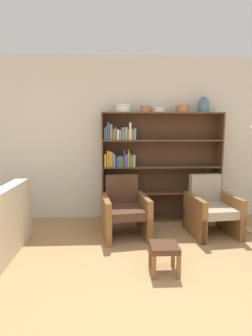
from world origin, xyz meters
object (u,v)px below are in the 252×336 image
Objects in this scene: bowl_stoneware at (183,108)px; armchair_cushioned at (211,209)px; vase_tall at (204,106)px; footstool at (164,250)px; bookshelf at (149,169)px; bowl_terracotta at (159,110)px; bowl_slate at (146,109)px; bowl_copper at (123,108)px; armchair_leather at (125,210)px.

bowl_stoneware is 0.25× the size of armchair_cushioned.
footstool is at bearing -118.92° from vase_tall.
bowl_terracotta reaches higher than bookshelf.
bowl_slate is 0.22× the size of armchair_cushioned.
armchair_cushioned reaches higher than footstool.
footstool is (-0.90, -1.07, -0.12)m from armchair_cushioned.
vase_tall is at bearing -1.09° from bookshelf.
vase_tall is at bearing -100.57° from armchair_cushioned.
bowl_terracotta is at bearing 0.00° from bowl_copper.
bowl_stoneware is at bearing 0.00° from bowl_copper.
footstool is (0.38, -1.07, -0.12)m from armchair_leather.
bowl_terracotta reaches higher than footstool.
bowl_terracotta is at bearing -140.49° from armchair_leather.
vase_tall is (1.32, 0.00, 0.04)m from bowl_copper.
bowl_stoneware is at bearing -0.00° from bowl_terracotta.
vase_tall is 2.58m from footstool.
bowl_slate is at bearing 180.00° from vase_tall.
footstool is (0.01, -1.72, -1.62)m from bowl_slate.
bowl_copper is 1.13× the size of bowl_terracotta.
bowl_slate reaches higher than footstool.
bowl_copper is 1.49× the size of bowl_slate.
bowl_copper is 0.58m from bowl_terracotta.
bowl_terracotta is at bearing 0.00° from bowl_slate.
bookshelf is 1.14m from bowl_stoneware.
bookshelf is 10.60× the size of bowl_slate.
armchair_leather is (-0.59, -0.65, -1.48)m from bowl_terracotta.
vase_tall is 2.14m from armchair_leather.
bowl_terracotta is 1.14× the size of bowl_stoneware.
bowl_terracotta reaches higher than armchair_leather.
footstool is at bearing -92.20° from bookshelf.
bowl_stoneware is at bearing -180.00° from vase_tall.
bowl_terracotta is (0.58, 0.00, -0.03)m from bowl_copper.
bookshelf is 1.36m from vase_tall.
armchair_cushioned is (-0.05, -0.65, -1.55)m from vase_tall.
bowl_terracotta is at bearing -49.48° from armchair_cushioned.
bowl_copper is at bearing -180.00° from bowl_slate.
bowl_copper and bowl_stoneware have the same top height.
armchair_cushioned is (0.30, -0.65, -1.51)m from bowl_stoneware.
bowl_stoneware is 0.68× the size of footstool.
bowl_terracotta is 0.40m from bowl_stoneware.
bookshelf is 0.95m from armchair_leather.
bookshelf is at bearing -44.97° from armchair_cushioned.
armchair_leather is 1.00× the size of armchair_cushioned.
bowl_terracotta is at bearing 180.00° from vase_tall.
bowl_terracotta is 1.72m from armchair_leather.
bookshelf is at bearing 12.65° from bowl_slate.
bowl_slate is 0.87× the size of bowl_stoneware.
bowl_slate is 0.61m from bowl_stoneware.
bowl_slate reaches higher than armchair_cushioned.
bookshelf is at bearing -132.22° from armchair_leather.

